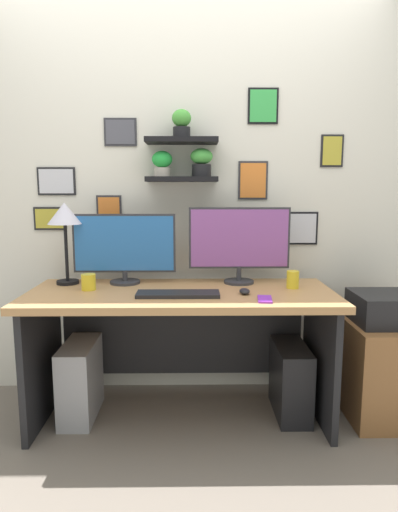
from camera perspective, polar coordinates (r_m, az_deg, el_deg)
ground_plane at (r=2.69m, az=-2.26°, el=-20.39°), size 8.00×8.00×0.00m
back_wall_assembly at (r=2.79m, az=-2.18°, el=9.67°), size 4.40×0.24×2.70m
desk at (r=2.53m, az=-2.30°, el=-8.93°), size 1.70×0.68×0.75m
monitor_left at (r=2.62m, az=-9.78°, el=1.21°), size 0.61×0.18×0.42m
monitor_right at (r=2.60m, az=5.32°, el=1.87°), size 0.60×0.18×0.46m
keyboard at (r=2.31m, az=-2.78°, el=-5.02°), size 0.44×0.14×0.02m
computer_mouse at (r=2.36m, az=6.02°, el=-4.63°), size 0.06×0.09×0.03m
desk_lamp at (r=2.67m, az=-17.24°, el=4.72°), size 0.20×0.20×0.48m
cell_phone at (r=2.25m, az=8.65°, el=-5.62°), size 0.09×0.15×0.01m
coffee_mug at (r=2.51m, az=-14.33°, el=-3.33°), size 0.08×0.08×0.09m
pen_cup at (r=2.53m, az=12.22°, el=-3.05°), size 0.07×0.07×0.10m
drawer_cabinet at (r=2.81m, az=23.13°, el=-13.52°), size 0.44×0.50×0.56m
printer at (r=2.69m, az=23.59°, el=-6.32°), size 0.38×0.34×0.17m
computer_tower_left at (r=2.69m, az=-15.33°, el=-15.46°), size 0.18×0.40×0.44m
computer_tower_right at (r=2.69m, az=11.94°, el=-15.66°), size 0.18×0.40×0.42m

